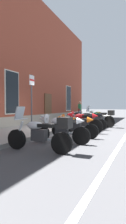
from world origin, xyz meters
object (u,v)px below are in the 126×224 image
at_px(motorcycle_orange_sport, 73,125).
at_px(motorcycle_green_touring, 99,118).
at_px(motorcycle_black_sport, 87,119).
at_px(pedestrian_striped_shirt, 80,109).
at_px(motorcycle_white_sport, 58,127).
at_px(motorcycle_yellow_naked, 99,118).
at_px(parking_sign, 32,95).
at_px(motorcycle_silver_touring, 42,133).
at_px(motorcycle_red_sport, 81,121).

bearing_deg(motorcycle_orange_sport, motorcycle_green_touring, -1.66).
xyz_separation_m(motorcycle_black_sport, pedestrian_striped_shirt, (5.48, 2.27, 0.46)).
xyz_separation_m(motorcycle_white_sport, motorcycle_yellow_naked, (6.84, 0.10, -0.07)).
relative_size(motorcycle_green_touring, motorcycle_yellow_naked, 1.05).
relative_size(motorcycle_orange_sport, parking_sign, 0.77).
height_order(motorcycle_silver_touring, motorcycle_yellow_naked, motorcycle_silver_touring).
height_order(motorcycle_orange_sport, motorcycle_yellow_naked, motorcycle_yellow_naked).
xyz_separation_m(motorcycle_red_sport, motorcycle_green_touring, (2.91, -0.26, -0.01)).
height_order(motorcycle_green_touring, motorcycle_yellow_naked, motorcycle_green_touring).
distance_m(motorcycle_red_sport, parking_sign, 2.65).
distance_m(motorcycle_silver_touring, motorcycle_orange_sport, 2.53).
bearing_deg(pedestrian_striped_shirt, motorcycle_green_touring, -146.16).
height_order(motorcycle_silver_touring, motorcycle_red_sport, motorcycle_silver_touring).
distance_m(motorcycle_black_sport, motorcycle_green_touring, 1.59).
height_order(motorcycle_orange_sport, motorcycle_black_sport, motorcycle_black_sport).
xyz_separation_m(motorcycle_white_sport, motorcycle_black_sport, (4.01, 0.15, 0.02)).
bearing_deg(motorcycle_orange_sport, motorcycle_red_sport, 5.44).
distance_m(motorcycle_orange_sport, motorcycle_red_sport, 1.45).
height_order(motorcycle_yellow_naked, pedestrian_striped_shirt, pedestrian_striped_shirt).
xyz_separation_m(motorcycle_green_touring, pedestrian_striped_shirt, (3.93, 2.64, 0.48)).
xyz_separation_m(motorcycle_red_sport, parking_sign, (-1.47, 1.84, 1.23)).
distance_m(motorcycle_silver_touring, pedestrian_striped_shirt, 11.12).
relative_size(pedestrian_striped_shirt, parking_sign, 0.62).
bearing_deg(motorcycle_black_sport, motorcycle_yellow_naked, -1.10).
xyz_separation_m(motorcycle_black_sport, motorcycle_green_touring, (1.55, -0.37, -0.02)).
distance_m(motorcycle_silver_touring, parking_sign, 3.44).
xyz_separation_m(motorcycle_silver_touring, motorcycle_white_sport, (1.33, 0.11, 0.02)).
bearing_deg(motorcycle_red_sport, motorcycle_silver_touring, -177.67).
relative_size(motorcycle_orange_sport, motorcycle_red_sport, 0.98).
xyz_separation_m(motorcycle_silver_touring, motorcycle_orange_sport, (2.53, 0.02, 0.00)).
relative_size(motorcycle_red_sport, motorcycle_black_sport, 0.98).
height_order(motorcycle_orange_sport, parking_sign, parking_sign).
xyz_separation_m(motorcycle_white_sport, motorcycle_red_sport, (2.64, 0.05, 0.01)).
bearing_deg(motorcycle_black_sport, motorcycle_silver_touring, -177.18).
height_order(motorcycle_white_sport, motorcycle_yellow_naked, motorcycle_white_sport).
bearing_deg(motorcycle_white_sport, pedestrian_striped_shirt, 14.34).
xyz_separation_m(motorcycle_white_sport, motorcycle_green_touring, (5.55, -0.21, -0.00)).
xyz_separation_m(motorcycle_orange_sport, motorcycle_green_touring, (4.36, -0.13, 0.02)).
relative_size(motorcycle_yellow_naked, pedestrian_striped_shirt, 1.29).
distance_m(motorcycle_white_sport, motorcycle_green_touring, 5.56).
height_order(motorcycle_black_sport, motorcycle_yellow_naked, motorcycle_black_sport).
bearing_deg(motorcycle_green_touring, motorcycle_black_sport, 166.72).
height_order(motorcycle_red_sport, motorcycle_yellow_naked, motorcycle_red_sport).
distance_m(motorcycle_silver_touring, motorcycle_yellow_naked, 8.17).
height_order(motorcycle_green_touring, parking_sign, parking_sign).
height_order(motorcycle_red_sport, motorcycle_green_touring, motorcycle_green_touring).
distance_m(motorcycle_red_sport, motorcycle_black_sport, 1.37).
distance_m(motorcycle_red_sport, motorcycle_yellow_naked, 4.19).
bearing_deg(motorcycle_orange_sport, motorcycle_black_sport, 4.85).
bearing_deg(pedestrian_striped_shirt, motorcycle_black_sport, -157.49).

